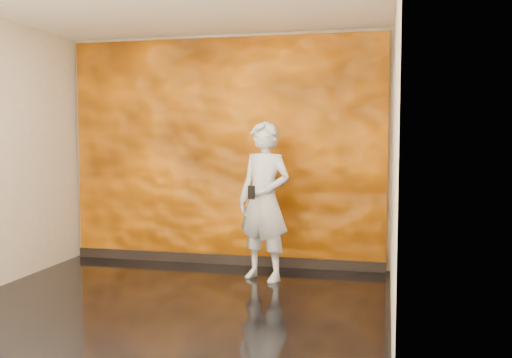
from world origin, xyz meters
name	(u,v)px	position (x,y,z in m)	size (l,w,h in m)	color
room	(162,156)	(0.00, 0.00, 1.40)	(4.02, 4.02, 2.81)	black
feature_wall	(224,152)	(0.00, 1.96, 1.38)	(3.90, 0.06, 2.75)	orange
baseboard	(224,259)	(0.00, 1.92, 0.06)	(3.90, 0.04, 0.12)	black
man	(264,201)	(0.64, 1.30, 0.87)	(0.63, 0.41, 1.73)	#A8ADB9
phone	(251,192)	(0.56, 1.04, 0.98)	(0.08, 0.02, 0.14)	black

